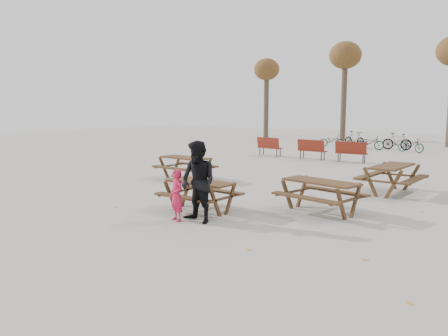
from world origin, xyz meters
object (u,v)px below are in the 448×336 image
Objects in this scene: picnic_table_north at (185,168)px; soda_bottle at (188,178)px; food_tray at (206,183)px; picnic_table_east at (320,197)px; picnic_table_far at (392,179)px; adult at (198,182)px; child at (177,195)px; main_picnic_table at (200,188)px.

soda_bottle is at bearing -44.16° from picnic_table_north.
picnic_table_east reaches higher than food_tray.
soda_bottle is 6.47m from picnic_table_far.
adult reaches higher than food_tray.
picnic_table_far is (3.41, 5.49, -0.41)m from soda_bottle.
soda_bottle is 1.26m from adult.
picnic_table_north is at bearing 147.29° from child.
food_tray is 6.22m from picnic_table_far.
child is (0.52, -0.95, -0.25)m from soda_bottle.
picnic_table_far is at bearing 60.05° from main_picnic_table.
main_picnic_table is 10.00× the size of food_tray.
food_tray is 0.91m from child.
main_picnic_table is 0.89× the size of picnic_table_far.
food_tray is 1.06× the size of soda_bottle.
picnic_table_north is (-3.71, 3.43, -0.17)m from main_picnic_table.
soda_bottle is at bearing 134.74° from child.
picnic_table_far reaches higher than picnic_table_east.
picnic_table_east is at bearing 34.26° from main_picnic_table.
food_tray is at bearing 123.06° from adult.
adult is at bearing -50.47° from main_picnic_table.
picnic_table_east is 6.44m from picnic_table_north.
soda_bottle is 3.37m from picnic_table_east.
adult reaches higher than picnic_table_far.
child is 0.63× the size of picnic_table_east.
picnic_table_north is at bearing 107.26° from picnic_table_far.
picnic_table_far is at bearing 63.68° from food_tray.
adult reaches higher than picnic_table_east.
food_tray is 0.15× the size of child.
soda_bottle is 0.09× the size of adult.
child is 0.63m from adult.
picnic_table_east is 3.73m from picnic_table_far.
soda_bottle is 0.08× the size of picnic_table_far.
child reaches higher than picnic_table_east.
food_tray is 0.10× the size of adult.
adult is (0.49, 0.20, 0.34)m from child.
food_tray is at bearing -39.69° from picnic_table_north.
food_tray is 0.09× the size of picnic_table_east.
picnic_table_east is (2.29, 2.76, -0.19)m from child.
child is at bearing -99.18° from food_tray.
soda_bottle reaches higher than food_tray.
adult is (0.35, -0.67, 0.15)m from food_tray.
main_picnic_table is 3.03m from picnic_table_east.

